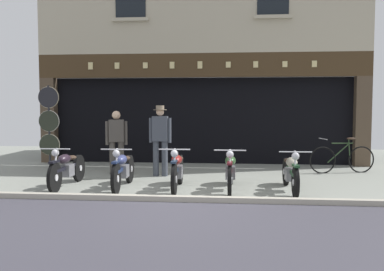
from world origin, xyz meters
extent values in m
cube|color=gray|center=(0.00, 5.00, -0.04)|extent=(21.85, 10.00, 0.08)
cube|color=#ACA594|center=(0.00, 0.08, 0.01)|extent=(21.85, 0.16, 0.18)
cube|color=black|center=(0.00, 7.30, 1.30)|extent=(9.06, 4.00, 2.60)
cube|color=#4C3D2D|center=(-4.71, 5.18, 1.30)|extent=(0.44, 0.36, 2.60)
cube|color=#4C3D2D|center=(4.71, 5.18, 1.30)|extent=(0.44, 0.36, 2.60)
cube|color=black|center=(0.00, 5.55, 1.43)|extent=(8.67, 0.03, 2.18)
cube|color=#3E2C19|center=(0.00, 5.12, 2.95)|extent=(9.85, 0.24, 0.70)
cube|color=#DBC684|center=(-3.30, 4.99, 2.95)|extent=(0.14, 0.03, 0.21)
cube|color=#DBC684|center=(-2.49, 4.99, 2.95)|extent=(0.14, 0.03, 0.18)
cube|color=#DBC684|center=(-1.63, 4.99, 2.95)|extent=(0.14, 0.03, 0.17)
cube|color=#DBC684|center=(-0.83, 4.99, 2.95)|extent=(0.14, 0.03, 0.20)
cube|color=#DBC684|center=(0.00, 4.99, 2.95)|extent=(0.14, 0.03, 0.21)
cube|color=#DBC684|center=(0.83, 4.99, 2.95)|extent=(0.14, 0.03, 0.17)
cube|color=#DBC684|center=(1.62, 4.99, 2.95)|extent=(0.14, 0.03, 0.18)
cube|color=#DBC684|center=(2.46, 4.99, 2.95)|extent=(0.14, 0.03, 0.17)
cube|color=#DBC684|center=(3.29, 4.99, 2.95)|extent=(0.14, 0.03, 0.18)
cube|color=#B3A88E|center=(-2.06, 4.95, 4.29)|extent=(1.10, 0.12, 0.10)
cube|color=#B3A88E|center=(2.09, 4.95, 4.29)|extent=(1.10, 0.12, 0.10)
cylinder|color=black|center=(-2.60, 0.60, 0.31)|extent=(0.07, 0.62, 0.62)
cylinder|color=silver|center=(-2.60, 0.60, 0.31)|extent=(0.10, 0.14, 0.14)
cylinder|color=black|center=(-2.60, 1.95, 0.31)|extent=(0.08, 0.62, 0.62)
cylinder|color=silver|center=(-2.60, 1.95, 0.31)|extent=(0.11, 0.14, 0.14)
cube|color=black|center=(-2.60, 1.27, 0.43)|extent=(0.08, 1.24, 0.07)
cube|color=slate|center=(-2.60, 1.27, 0.36)|extent=(0.20, 0.32, 0.26)
ellipsoid|color=#2A1E2A|center=(-2.60, 1.11, 0.63)|extent=(0.22, 0.46, 0.20)
ellipsoid|color=#38281E|center=(-2.60, 1.52, 0.61)|extent=(0.20, 0.30, 0.10)
cube|color=black|center=(-2.60, 0.60, 0.64)|extent=(0.10, 0.36, 0.04)
sphere|color=silver|center=(-2.60, 0.66, 0.81)|extent=(0.15, 0.15, 0.15)
cylinder|color=silver|center=(-2.60, 0.66, 0.89)|extent=(0.62, 0.03, 0.02)
cylinder|color=silver|center=(-2.60, 0.64, 0.60)|extent=(0.04, 0.28, 0.60)
cylinder|color=black|center=(-1.33, 0.56, 0.32)|extent=(0.09, 0.63, 0.63)
cylinder|color=silver|center=(-1.33, 0.56, 0.32)|extent=(0.10, 0.14, 0.14)
cylinder|color=black|center=(-1.37, 1.89, 0.32)|extent=(0.10, 0.63, 0.63)
cylinder|color=silver|center=(-1.37, 1.89, 0.32)|extent=(0.11, 0.14, 0.14)
cube|color=#1D2B4F|center=(-1.35, 1.22, 0.44)|extent=(0.11, 1.22, 0.07)
cube|color=slate|center=(-1.35, 1.22, 0.37)|extent=(0.21, 0.33, 0.26)
ellipsoid|color=navy|center=(-1.34, 1.07, 0.64)|extent=(0.24, 0.47, 0.20)
ellipsoid|color=#38281E|center=(-1.36, 1.46, 0.62)|extent=(0.21, 0.31, 0.10)
cube|color=#1D2B4F|center=(-1.33, 0.56, 0.65)|extent=(0.11, 0.36, 0.04)
sphere|color=silver|center=(-1.33, 0.62, 0.82)|extent=(0.15, 0.15, 0.15)
cylinder|color=silver|center=(-1.33, 0.62, 0.90)|extent=(0.62, 0.05, 0.02)
cylinder|color=silver|center=(-1.33, 0.60, 0.61)|extent=(0.04, 0.23, 0.62)
cylinder|color=black|center=(-0.16, 0.54, 0.33)|extent=(0.09, 0.66, 0.65)
cylinder|color=silver|center=(-0.16, 0.54, 0.33)|extent=(0.10, 0.15, 0.14)
cylinder|color=black|center=(-0.20, 1.85, 0.33)|extent=(0.10, 0.66, 0.65)
cylinder|color=silver|center=(-0.20, 1.85, 0.33)|extent=(0.11, 0.15, 0.14)
cube|color=#233248|center=(-0.18, 1.20, 0.45)|extent=(0.11, 1.20, 0.07)
cube|color=slate|center=(-0.18, 1.20, 0.38)|extent=(0.21, 0.33, 0.26)
ellipsoid|color=maroon|center=(-0.17, 1.04, 0.65)|extent=(0.23, 0.47, 0.20)
ellipsoid|color=#38281E|center=(-0.19, 1.43, 0.63)|extent=(0.21, 0.31, 0.10)
cube|color=#233248|center=(-0.16, 0.54, 0.67)|extent=(0.11, 0.36, 0.04)
sphere|color=silver|center=(-0.16, 0.60, 0.83)|extent=(0.15, 0.15, 0.15)
cylinder|color=silver|center=(-0.16, 0.60, 0.91)|extent=(0.62, 0.04, 0.02)
cylinder|color=silver|center=(-0.16, 0.58, 0.62)|extent=(0.04, 0.27, 0.61)
cylinder|color=black|center=(0.92, 0.56, 0.32)|extent=(0.08, 0.64, 0.64)
cylinder|color=silver|center=(0.92, 0.56, 0.32)|extent=(0.10, 0.14, 0.14)
cylinder|color=black|center=(0.94, 1.93, 0.32)|extent=(0.09, 0.64, 0.64)
cylinder|color=silver|center=(0.94, 1.93, 0.32)|extent=(0.11, 0.14, 0.14)
cube|color=#5A1920|center=(0.93, 1.25, 0.44)|extent=(0.09, 1.26, 0.07)
cube|color=slate|center=(0.93, 1.25, 0.37)|extent=(0.20, 0.32, 0.26)
ellipsoid|color=#30502A|center=(0.93, 1.08, 0.64)|extent=(0.23, 0.46, 0.20)
ellipsoid|color=#38281E|center=(0.94, 1.49, 0.62)|extent=(0.20, 0.30, 0.10)
cube|color=#5A1920|center=(0.92, 0.56, 0.66)|extent=(0.11, 0.36, 0.04)
sphere|color=silver|center=(0.92, 0.62, 0.82)|extent=(0.15, 0.15, 0.15)
cylinder|color=silver|center=(0.92, 0.62, 0.90)|extent=(0.62, 0.03, 0.02)
cylinder|color=silver|center=(0.92, 0.60, 0.61)|extent=(0.04, 0.26, 0.61)
cylinder|color=black|center=(2.17, 0.57, 0.30)|extent=(0.08, 0.60, 0.60)
cylinder|color=silver|center=(2.17, 0.57, 0.30)|extent=(0.10, 0.13, 0.13)
cylinder|color=black|center=(2.15, 1.93, 0.30)|extent=(0.09, 0.60, 0.60)
cylinder|color=silver|center=(2.15, 1.93, 0.30)|extent=(0.11, 0.13, 0.13)
cube|color=#1C3D23|center=(2.16, 1.25, 0.42)|extent=(0.09, 1.25, 0.07)
cube|color=slate|center=(2.16, 1.25, 0.35)|extent=(0.20, 0.32, 0.26)
ellipsoid|color=#A39C88|center=(2.17, 1.09, 0.62)|extent=(0.23, 0.46, 0.20)
ellipsoid|color=#38281E|center=(2.16, 1.49, 0.60)|extent=(0.20, 0.30, 0.10)
cube|color=#1C3D23|center=(2.17, 0.57, 0.62)|extent=(0.10, 0.36, 0.04)
sphere|color=silver|center=(2.17, 0.63, 0.80)|extent=(0.15, 0.15, 0.15)
cylinder|color=silver|center=(2.17, 0.63, 0.88)|extent=(0.62, 0.03, 0.02)
cylinder|color=silver|center=(2.17, 0.61, 0.59)|extent=(0.04, 0.24, 0.62)
cylinder|color=#47423D|center=(-1.89, 3.10, 0.43)|extent=(0.15, 0.15, 0.85)
cylinder|color=#47423D|center=(-2.11, 3.06, 0.43)|extent=(0.15, 0.15, 0.85)
cube|color=#47423D|center=(-2.00, 3.08, 1.12)|extent=(0.42, 0.30, 0.57)
cube|color=white|center=(-2.03, 3.19, 1.18)|extent=(0.14, 0.05, 0.32)
cube|color=maroon|center=(-2.03, 3.20, 1.17)|extent=(0.05, 0.02, 0.30)
cylinder|color=#47423D|center=(-1.77, 3.13, 1.06)|extent=(0.09, 0.09, 0.61)
cylinder|color=#47423D|center=(-2.23, 3.03, 1.06)|extent=(0.09, 0.09, 0.61)
sphere|color=beige|center=(-2.00, 3.08, 1.52)|extent=(0.22, 0.22, 0.22)
cylinder|color=#3D424C|center=(-0.72, 2.85, 0.45)|extent=(0.15, 0.15, 0.90)
cylinder|color=#3D424C|center=(-0.94, 2.85, 0.45)|extent=(0.15, 0.15, 0.90)
cube|color=#3D424C|center=(-0.83, 2.85, 1.19)|extent=(0.38, 0.22, 0.62)
cube|color=silver|center=(-0.83, 2.96, 1.26)|extent=(0.14, 0.02, 0.35)
cube|color=brown|center=(-0.83, 2.98, 1.25)|extent=(0.05, 0.01, 0.32)
cylinder|color=#3D424C|center=(-0.59, 2.85, 1.15)|extent=(0.09, 0.09, 0.62)
cylinder|color=#3D424C|center=(-1.06, 2.85, 1.15)|extent=(0.09, 0.09, 0.62)
sphere|color=beige|center=(-0.83, 2.85, 1.60)|extent=(0.20, 0.20, 0.20)
cylinder|color=#7F705B|center=(-0.83, 2.85, 1.66)|extent=(0.33, 0.33, 0.01)
cylinder|color=#7F705B|center=(-0.83, 2.85, 1.71)|extent=(0.21, 0.21, 0.11)
cylinder|color=#232328|center=(-3.89, 3.29, 1.15)|extent=(0.06, 0.06, 2.29)
cylinder|color=black|center=(-3.89, 3.27, 1.98)|extent=(0.55, 0.03, 0.55)
torus|color=beige|center=(-3.89, 3.29, 1.98)|extent=(0.57, 0.04, 0.57)
cylinder|color=#23281E|center=(-3.89, 3.27, 1.35)|extent=(0.55, 0.03, 0.55)
torus|color=silver|center=(-3.89, 3.29, 1.35)|extent=(0.57, 0.04, 0.57)
cylinder|color=#23281E|center=(-3.89, 3.27, 0.72)|extent=(0.55, 0.03, 0.55)
torus|color=beige|center=(-3.89, 3.29, 0.72)|extent=(0.57, 0.04, 0.57)
cube|color=silver|center=(1.65, 5.40, 1.73)|extent=(0.77, 0.02, 1.08)
cube|color=#1E3323|center=(1.65, 5.39, 2.16)|extent=(0.77, 0.01, 0.20)
torus|color=black|center=(3.31, 3.70, 0.34)|extent=(0.70, 0.18, 0.71)
torus|color=black|center=(4.35, 3.92, 0.34)|extent=(0.70, 0.18, 0.71)
cylinder|color=#23381E|center=(3.73, 3.79, 0.52)|extent=(0.58, 0.15, 0.51)
cylinder|color=#23381E|center=(3.83, 3.81, 0.78)|extent=(0.58, 0.15, 0.03)
cylinder|color=#23381E|center=(4.02, 3.85, 0.64)|extent=(0.08, 0.05, 0.52)
ellipsoid|color=#332319|center=(4.06, 3.86, 0.90)|extent=(0.26, 0.17, 0.06)
cylinder|color=silver|center=(3.31, 3.70, 0.90)|extent=(0.12, 0.49, 0.02)
camera|label=1|loc=(0.98, -7.66, 1.77)|focal=40.11mm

